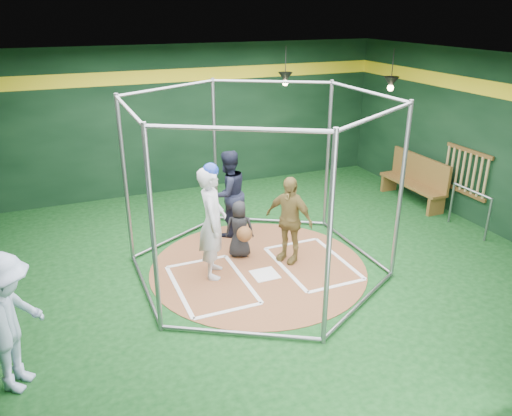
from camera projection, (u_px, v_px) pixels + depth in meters
name	position (u px, v px, depth m)	size (l,w,h in m)	color
room_shell	(258.00, 173.00, 8.17)	(10.10, 9.10, 3.53)	#0B3310
clay_disc	(258.00, 267.00, 8.82)	(3.80, 3.80, 0.01)	brown
home_plate	(265.00, 274.00, 8.56)	(0.43, 0.43, 0.01)	white
batter_box_left	(211.00, 284.00, 8.26)	(1.17, 1.77, 0.01)	white
batter_box_right	(312.00, 263.00, 8.94)	(1.17, 1.77, 0.01)	white
batting_cage	(258.00, 188.00, 8.26)	(4.05, 4.67, 3.00)	gray
bat_rack	(466.00, 172.00, 10.52)	(0.07, 1.25, 0.98)	brown
pendant_lamp_near	(285.00, 78.00, 11.65)	(0.34, 0.34, 0.90)	black
pendant_lamp_far	(391.00, 82.00, 10.92)	(0.34, 0.34, 0.90)	black
batter_figure	(212.00, 221.00, 8.22)	(0.67, 0.82, 1.99)	silver
visitor_leopard	(289.00, 219.00, 8.78)	(0.93, 0.39, 1.58)	#9F8744
catcher_figure	(240.00, 230.00, 9.01)	(0.61, 0.65, 1.06)	black
umpire	(228.00, 194.00, 9.78)	(0.84, 0.66, 1.73)	black
bystander_blue	(9.00, 324.00, 5.77)	(1.15, 0.66, 1.77)	#AABEE0
dugout_bench	(416.00, 179.00, 11.59)	(0.44, 1.90, 1.11)	brown
steel_railing	(470.00, 204.00, 10.04)	(0.05, 1.04, 0.90)	gray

